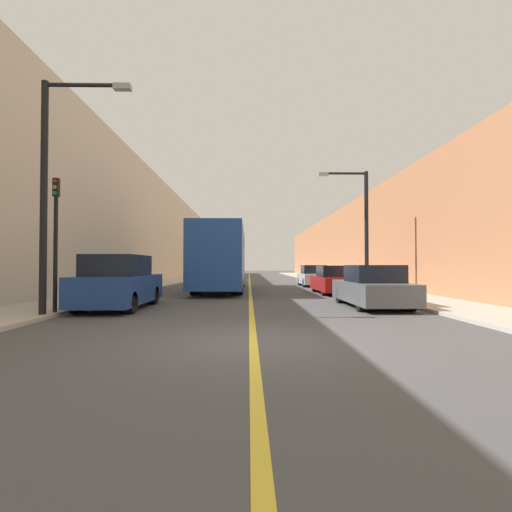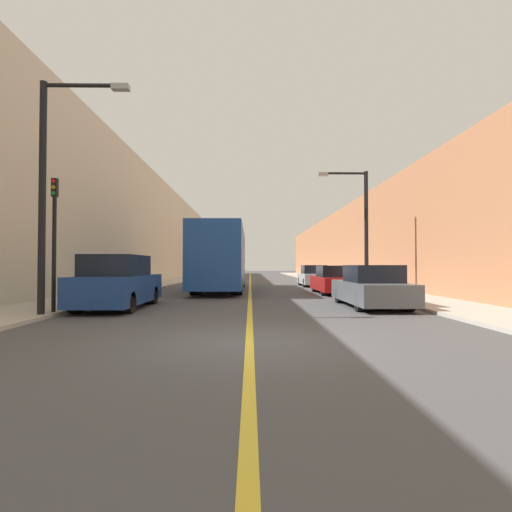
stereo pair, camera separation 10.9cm
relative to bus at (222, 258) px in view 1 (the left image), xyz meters
The scene contains 15 objects.
ground_plane 16.25m from the bus, 84.01° to the right, with size 200.00×200.00×0.00m, color #474749.
sidewalk_left 15.07m from the bus, 111.02° to the left, with size 2.83×72.00×0.11m, color #B2AA9E.
sidewalk_right 16.57m from the bus, 57.97° to the left, with size 2.83×72.00×0.11m, color #B2AA9E.
building_row_left 16.75m from the bus, 122.17° to the left, with size 4.00×72.00×9.79m, color beige.
building_row_right 18.56m from the bus, 48.97° to the left, with size 4.00×72.00×6.79m, color #B2724C.
road_center_line 14.19m from the bus, 83.12° to the left, with size 0.16×72.00×0.01m, color gold.
bus is the anchor object (origin of this frame).
parked_suv_left 10.40m from the bus, 106.19° to the right, with size 1.91×4.84×1.85m.
car_right_near 11.40m from the bus, 57.84° to the right, with size 1.85×4.76×1.50m.
car_right_mid 6.88m from the bus, 25.67° to the right, with size 1.82×4.64×1.48m.
car_right_far 7.80m from the bus, 36.37° to the left, with size 1.78×4.37×1.51m.
street_lamp_left 13.19m from the bus, 107.88° to the right, with size 2.56×0.24×6.67m.
street_lamp_right 8.40m from the bus, 26.33° to the right, with size 2.56×0.24×6.19m.
traffic_light 12.59m from the bus, 109.23° to the right, with size 0.16×0.18×3.98m.
pedestrian 8.90m from the bus, 126.75° to the right, with size 0.37×0.24×1.69m.
Camera 1 is at (-0.09, -7.78, 1.50)m, focal length 28.00 mm.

